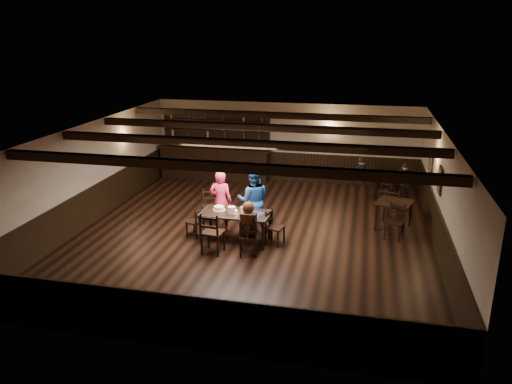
% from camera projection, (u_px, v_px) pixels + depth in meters
% --- Properties ---
extents(ground, '(10.00, 10.00, 0.00)m').
position_uv_depth(ground, '(253.00, 234.00, 12.86)').
color(ground, black).
rests_on(ground, ground).
extents(room_shell, '(9.02, 10.02, 2.71)m').
position_uv_depth(room_shell, '(254.00, 169.00, 12.35)').
color(room_shell, beige).
rests_on(room_shell, ground).
extents(dining_table, '(1.72, 0.91, 0.75)m').
position_uv_depth(dining_table, '(235.00, 215.00, 12.25)').
color(dining_table, black).
rests_on(dining_table, ground).
extents(chair_near_left, '(0.53, 0.51, 1.02)m').
position_uv_depth(chair_near_left, '(211.00, 230.00, 11.56)').
color(chair_near_left, black).
rests_on(chair_near_left, ground).
extents(chair_near_right, '(0.48, 0.46, 0.90)m').
position_uv_depth(chair_near_right, '(248.00, 235.00, 11.48)').
color(chair_near_right, black).
rests_on(chair_near_right, ground).
extents(chair_end_left, '(0.44, 0.45, 0.78)m').
position_uv_depth(chair_end_left, '(197.00, 220.00, 12.58)').
color(chair_end_left, black).
rests_on(chair_end_left, ground).
extents(chair_end_right, '(0.48, 0.50, 0.88)m').
position_uv_depth(chair_end_right, '(272.00, 224.00, 12.16)').
color(chair_end_right, black).
rests_on(chair_end_right, ground).
extents(chair_far_pushed, '(0.54, 0.53, 0.92)m').
position_uv_depth(chair_far_pushed, '(210.00, 203.00, 13.55)').
color(chair_far_pushed, black).
rests_on(chair_far_pushed, ground).
extents(woman_pink, '(0.60, 0.41, 1.62)m').
position_uv_depth(woman_pink, '(221.00, 201.00, 12.89)').
color(woman_pink, '#FF3865').
rests_on(woman_pink, ground).
extents(man_blue, '(0.92, 0.77, 1.72)m').
position_uv_depth(man_blue, '(253.00, 200.00, 12.78)').
color(man_blue, navy).
rests_on(man_blue, ground).
extents(seated_person, '(0.36, 0.54, 0.88)m').
position_uv_depth(seated_person, '(248.00, 221.00, 11.43)').
color(seated_person, black).
rests_on(seated_person, ground).
extents(cake, '(0.32, 0.32, 0.10)m').
position_uv_depth(cake, '(219.00, 208.00, 12.39)').
color(cake, white).
rests_on(cake, dining_table).
extents(plate_stack_a, '(0.19, 0.19, 0.18)m').
position_uv_depth(plate_stack_a, '(232.00, 210.00, 12.14)').
color(plate_stack_a, white).
rests_on(plate_stack_a, dining_table).
extents(plate_stack_b, '(0.15, 0.15, 0.17)m').
position_uv_depth(plate_stack_b, '(244.00, 210.00, 12.15)').
color(plate_stack_b, white).
rests_on(plate_stack_b, dining_table).
extents(tea_light, '(0.04, 0.04, 0.06)m').
position_uv_depth(tea_light, '(236.00, 211.00, 12.28)').
color(tea_light, '#A5A8AD').
rests_on(tea_light, dining_table).
extents(salt_shaker, '(0.04, 0.04, 0.10)m').
position_uv_depth(salt_shaker, '(250.00, 213.00, 12.05)').
color(salt_shaker, silver).
rests_on(salt_shaker, dining_table).
extents(pepper_shaker, '(0.03, 0.03, 0.08)m').
position_uv_depth(pepper_shaker, '(253.00, 214.00, 12.01)').
color(pepper_shaker, '#A5A8AD').
rests_on(pepper_shaker, dining_table).
extents(drink_glass, '(0.07, 0.07, 0.11)m').
position_uv_depth(drink_glass, '(247.00, 210.00, 12.22)').
color(drink_glass, silver).
rests_on(drink_glass, dining_table).
extents(menu_red, '(0.35, 0.26, 0.00)m').
position_uv_depth(menu_red, '(251.00, 216.00, 11.99)').
color(menu_red, maroon).
rests_on(menu_red, dining_table).
extents(menu_blue, '(0.39, 0.33, 0.00)m').
position_uv_depth(menu_blue, '(257.00, 213.00, 12.20)').
color(menu_blue, '#0E2046').
rests_on(menu_blue, dining_table).
extents(bar_counter, '(4.00, 0.70, 2.20)m').
position_uv_depth(bar_counter, '(215.00, 158.00, 17.52)').
color(bar_counter, black).
rests_on(bar_counter, ground).
extents(back_table_a, '(1.08, 1.08, 0.75)m').
position_uv_depth(back_table_a, '(394.00, 205.00, 13.02)').
color(back_table_a, black).
rests_on(back_table_a, ground).
extents(back_table_b, '(0.86, 0.86, 0.75)m').
position_uv_depth(back_table_b, '(385.00, 177.00, 15.61)').
color(back_table_b, black).
rests_on(back_table_b, ground).
extents(bg_patron_left, '(0.29, 0.41, 0.77)m').
position_uv_depth(bg_patron_left, '(361.00, 170.00, 15.59)').
color(bg_patron_left, black).
rests_on(bg_patron_left, ground).
extents(bg_patron_right, '(0.31, 0.39, 0.70)m').
position_uv_depth(bg_patron_right, '(404.00, 174.00, 15.25)').
color(bg_patron_right, black).
rests_on(bg_patron_right, ground).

